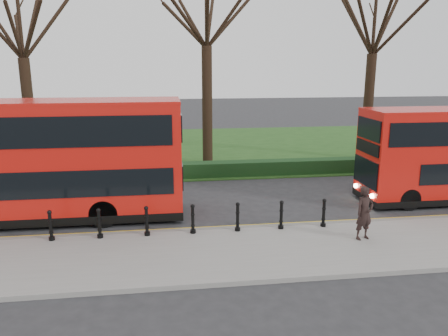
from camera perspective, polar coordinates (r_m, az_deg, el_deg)
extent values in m
plane|color=#28282B|center=(16.74, -5.58, -7.25)|extent=(120.00, 120.00, 0.00)
cube|color=gray|center=(13.95, -5.08, -11.31)|extent=(60.00, 4.00, 0.15)
cube|color=slate|center=(15.79, -5.44, -8.28)|extent=(60.00, 0.25, 0.16)
cube|color=#204717|center=(31.22, -6.71, 2.55)|extent=(60.00, 18.00, 0.06)
cube|color=black|center=(23.13, -6.30, -0.37)|extent=(60.00, 0.90, 0.80)
cube|color=yellow|center=(16.09, -5.48, -8.11)|extent=(60.00, 0.10, 0.01)
cube|color=yellow|center=(16.28, -5.51, -7.85)|extent=(60.00, 0.10, 0.01)
cylinder|color=black|center=(26.88, -24.07, 6.34)|extent=(0.60, 0.60, 6.21)
cylinder|color=black|center=(25.90, -2.21, 8.03)|extent=(0.60, 0.60, 6.89)
cylinder|color=black|center=(28.67, 18.29, 7.49)|extent=(0.60, 0.60, 6.49)
cylinder|color=black|center=(15.73, -21.71, -7.06)|extent=(0.15, 0.15, 1.00)
cylinder|color=black|center=(15.42, -15.97, -7.02)|extent=(0.15, 0.15, 1.00)
cylinder|color=black|center=(15.26, -10.06, -6.90)|extent=(0.15, 0.15, 1.00)
cylinder|color=black|center=(15.27, -4.10, -6.71)|extent=(0.15, 0.15, 1.00)
cylinder|color=black|center=(15.44, 1.79, -6.45)|extent=(0.15, 0.15, 1.00)
cylinder|color=black|center=(15.76, 7.49, -6.13)|extent=(0.15, 0.15, 1.00)
cylinder|color=black|center=(16.24, 12.90, -5.78)|extent=(0.15, 0.15, 1.00)
cube|color=red|center=(17.98, -24.31, 1.27)|extent=(11.48, 2.61, 4.22)
cube|color=black|center=(18.51, -23.67, -5.29)|extent=(11.50, 2.63, 0.31)
cube|color=black|center=(16.69, -22.55, -2.12)|extent=(9.18, 0.04, 0.99)
cube|color=black|center=(16.56, -25.94, 4.10)|extent=(10.85, 0.04, 1.10)
cylinder|color=black|center=(16.79, -15.46, -5.75)|extent=(1.04, 0.31, 1.04)
cylinder|color=black|center=(18.96, -14.58, -3.48)|extent=(1.04, 0.31, 1.04)
cube|color=black|center=(19.26, 18.23, 2.57)|extent=(0.06, 2.03, 0.51)
cylinder|color=black|center=(19.57, 23.03, -3.79)|extent=(0.92, 0.28, 0.92)
cylinder|color=black|center=(21.26, 20.29, -2.23)|extent=(0.92, 0.28, 0.92)
imported|color=black|center=(15.34, 17.88, -5.63)|extent=(0.76, 0.60, 1.82)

